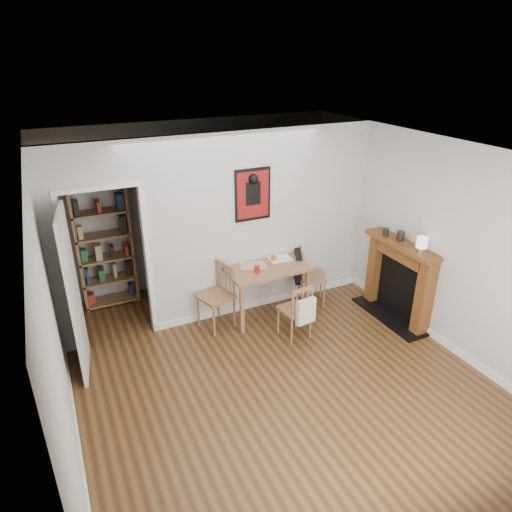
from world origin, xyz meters
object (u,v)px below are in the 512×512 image
notebook (280,259)px  mantel_lamp (422,243)px  ceramic_jar_a (401,236)px  chair_front (295,310)px  dining_table (266,272)px  red_glass (257,269)px  chair_left (216,297)px  orange_fruit (274,258)px  bookshelf (104,247)px  fireplace (400,278)px  ceramic_jar_b (386,232)px  chair_right (311,276)px

notebook → mantel_lamp: (1.30, -1.34, 0.52)m
ceramic_jar_a → chair_front: bearing=176.0°
mantel_lamp → ceramic_jar_a: (0.07, 0.45, -0.07)m
dining_table → red_glass: red_glass is taller
red_glass → ceramic_jar_a: (1.85, -0.65, 0.40)m
chair_left → notebook: chair_left is taller
orange_fruit → mantel_lamp: bearing=-43.4°
chair_front → bookshelf: (-2.07, 1.97, 0.52)m
fireplace → orange_fruit: fireplace is taller
notebook → chair_left: bearing=-173.9°
orange_fruit → notebook: 0.11m
chair_left → fireplace: size_ratio=0.73×
chair_front → ceramic_jar_b: bearing=4.3°
chair_left → ceramic_jar_a: ceramic_jar_a is taller
ceramic_jar_b → notebook: bearing=152.8°
chair_right → notebook: 0.59m
fireplace → ceramic_jar_b: ceramic_jar_b is taller
chair_left → mantel_lamp: 2.78m
ceramic_jar_b → orange_fruit: bearing=154.9°
ceramic_jar_a → ceramic_jar_b: (-0.07, 0.22, -0.01)m
orange_fruit → notebook: (0.11, 0.01, -0.03)m
chair_right → chair_front: chair_right is taller
chair_right → notebook: (-0.48, 0.10, 0.34)m
dining_table → red_glass: 0.28m
chair_front → bookshelf: 2.90m
dining_table → chair_right: (0.76, 0.01, -0.23)m
chair_front → ceramic_jar_a: ceramic_jar_a is taller
fireplace → ceramic_jar_a: bearing=105.7°
chair_left → chair_right: bearing=0.3°
notebook → mantel_lamp: bearing=-45.9°
ceramic_jar_a → chair_right: bearing=138.5°
bookshelf → notebook: bearing=-27.8°
orange_fruit → red_glass: bearing=-148.3°
chair_right → fireplace: (0.91, -0.86, 0.17)m
fireplace → ceramic_jar_a: size_ratio=9.74×
chair_left → orange_fruit: size_ratio=10.89×
fireplace → ceramic_jar_b: (-0.09, 0.29, 0.60)m
mantel_lamp → ceramic_jar_b: mantel_lamp is taller
chair_left → red_glass: chair_left is taller
dining_table → bookshelf: 2.37m
chair_front → chair_right: bearing=46.0°
chair_right → orange_fruit: 0.70m
dining_table → chair_right: bearing=0.6°
chair_right → orange_fruit: size_ratio=10.27×
chair_right → red_glass: size_ratio=9.05×
red_glass → dining_table: bearing=32.4°
dining_table → mantel_lamp: bearing=-37.9°
chair_right → fireplace: bearing=-43.3°
chair_front → red_glass: bearing=119.1°
red_glass → orange_fruit: (0.37, 0.23, -0.01)m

